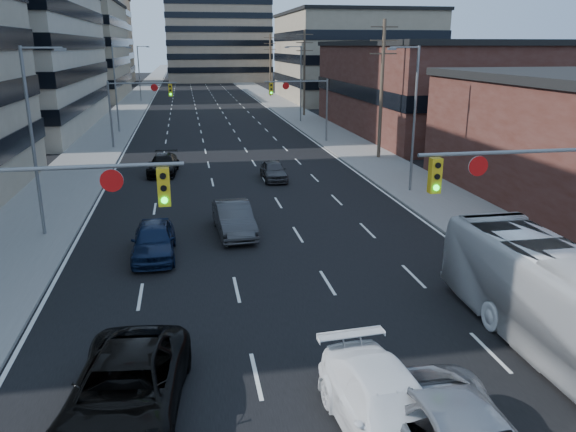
# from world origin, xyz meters

# --- Properties ---
(road_surface) EXTENTS (18.00, 300.00, 0.02)m
(road_surface) POSITION_xyz_m (0.00, 130.00, 0.01)
(road_surface) COLOR black
(road_surface) RESTS_ON ground
(sidewalk_left) EXTENTS (5.00, 300.00, 0.15)m
(sidewalk_left) POSITION_xyz_m (-11.50, 130.00, 0.07)
(sidewalk_left) COLOR slate
(sidewalk_left) RESTS_ON ground
(sidewalk_right) EXTENTS (5.00, 300.00, 0.15)m
(sidewalk_right) POSITION_xyz_m (11.50, 130.00, 0.07)
(sidewalk_right) COLOR slate
(sidewalk_right) RESTS_ON ground
(office_left_far) EXTENTS (20.00, 30.00, 16.00)m
(office_left_far) POSITION_xyz_m (-24.00, 100.00, 8.00)
(office_left_far) COLOR gray
(office_left_far) RESTS_ON ground
(storefront_right_mid) EXTENTS (20.00, 30.00, 9.00)m
(storefront_right_mid) POSITION_xyz_m (24.00, 50.00, 4.50)
(storefront_right_mid) COLOR #472119
(storefront_right_mid) RESTS_ON ground
(office_right_far) EXTENTS (22.00, 28.00, 14.00)m
(office_right_far) POSITION_xyz_m (25.00, 88.00, 7.00)
(office_right_far) COLOR gray
(office_right_far) RESTS_ON ground
(bg_block_left) EXTENTS (24.00, 24.00, 20.00)m
(bg_block_left) POSITION_xyz_m (-28.00, 140.00, 10.00)
(bg_block_left) COLOR #ADA089
(bg_block_left) RESTS_ON ground
(bg_block_right) EXTENTS (22.00, 22.00, 12.00)m
(bg_block_right) POSITION_xyz_m (32.00, 130.00, 6.00)
(bg_block_right) COLOR gray
(bg_block_right) RESTS_ON ground
(signal_near_left) EXTENTS (6.59, 0.33, 6.00)m
(signal_near_left) POSITION_xyz_m (-7.45, 8.00, 4.33)
(signal_near_left) COLOR slate
(signal_near_left) RESTS_ON ground
(signal_near_right) EXTENTS (6.59, 0.33, 6.00)m
(signal_near_right) POSITION_xyz_m (7.45, 8.00, 4.33)
(signal_near_right) COLOR slate
(signal_near_right) RESTS_ON ground
(signal_far_left) EXTENTS (6.09, 0.33, 6.00)m
(signal_far_left) POSITION_xyz_m (-7.68, 45.00, 4.30)
(signal_far_left) COLOR slate
(signal_far_left) RESTS_ON ground
(signal_far_right) EXTENTS (6.09, 0.33, 6.00)m
(signal_far_right) POSITION_xyz_m (7.68, 45.00, 4.30)
(signal_far_right) COLOR slate
(signal_far_right) RESTS_ON ground
(utility_pole_block) EXTENTS (2.20, 0.28, 11.00)m
(utility_pole_block) POSITION_xyz_m (12.20, 36.00, 5.78)
(utility_pole_block) COLOR #4C3D2D
(utility_pole_block) RESTS_ON ground
(utility_pole_midblock) EXTENTS (2.20, 0.28, 11.00)m
(utility_pole_midblock) POSITION_xyz_m (12.20, 66.00, 5.78)
(utility_pole_midblock) COLOR #4C3D2D
(utility_pole_midblock) RESTS_ON ground
(utility_pole_distant) EXTENTS (2.20, 0.28, 11.00)m
(utility_pole_distant) POSITION_xyz_m (12.20, 96.00, 5.78)
(utility_pole_distant) COLOR #4C3D2D
(utility_pole_distant) RESTS_ON ground
(streetlight_left_near) EXTENTS (2.03, 0.22, 9.00)m
(streetlight_left_near) POSITION_xyz_m (-10.34, 20.00, 5.05)
(streetlight_left_near) COLOR slate
(streetlight_left_near) RESTS_ON ground
(streetlight_left_mid) EXTENTS (2.03, 0.22, 9.00)m
(streetlight_left_mid) POSITION_xyz_m (-10.34, 55.00, 5.05)
(streetlight_left_mid) COLOR slate
(streetlight_left_mid) RESTS_ON ground
(streetlight_left_far) EXTENTS (2.03, 0.22, 9.00)m
(streetlight_left_far) POSITION_xyz_m (-10.34, 90.00, 5.05)
(streetlight_left_far) COLOR slate
(streetlight_left_far) RESTS_ON ground
(streetlight_right_near) EXTENTS (2.03, 0.22, 9.00)m
(streetlight_right_near) POSITION_xyz_m (10.34, 25.00, 5.05)
(streetlight_right_near) COLOR slate
(streetlight_right_near) RESTS_ON ground
(streetlight_right_far) EXTENTS (2.03, 0.22, 9.00)m
(streetlight_right_far) POSITION_xyz_m (10.34, 60.00, 5.05)
(streetlight_right_far) COLOR slate
(streetlight_right_far) RESTS_ON ground
(black_pickup) EXTENTS (3.36, 6.17, 1.64)m
(black_pickup) POSITION_xyz_m (-5.20, 4.66, 0.82)
(black_pickup) COLOR black
(black_pickup) RESTS_ON ground
(white_van) EXTENTS (2.65, 5.66, 1.60)m
(white_van) POSITION_xyz_m (0.93, 2.74, 0.80)
(white_van) COLOR white
(white_van) RESTS_ON ground
(transit_bus) EXTENTS (2.74, 11.66, 3.25)m
(transit_bus) POSITION_xyz_m (7.38, 5.06, 1.62)
(transit_bus) COLOR silver
(transit_bus) RESTS_ON ground
(sedan_blue) EXTENTS (1.85, 4.57, 1.56)m
(sedan_blue) POSITION_xyz_m (-5.05, 16.20, 0.78)
(sedan_blue) COLOR #0D1935
(sedan_blue) RESTS_ON ground
(sedan_grey_center) EXTENTS (1.96, 4.87, 1.57)m
(sedan_grey_center) POSITION_xyz_m (-1.30, 18.75, 0.79)
(sedan_grey_center) COLOR #343436
(sedan_grey_center) RESTS_ON ground
(sedan_black_far) EXTENTS (2.40, 5.02, 1.41)m
(sedan_black_far) POSITION_xyz_m (-5.16, 33.33, 0.71)
(sedan_black_far) COLOR black
(sedan_black_far) RESTS_ON ground
(sedan_grey_right) EXTENTS (1.61, 3.96, 1.35)m
(sedan_grey_right) POSITION_xyz_m (2.46, 30.00, 0.67)
(sedan_grey_right) COLOR #3A393C
(sedan_grey_right) RESTS_ON ground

